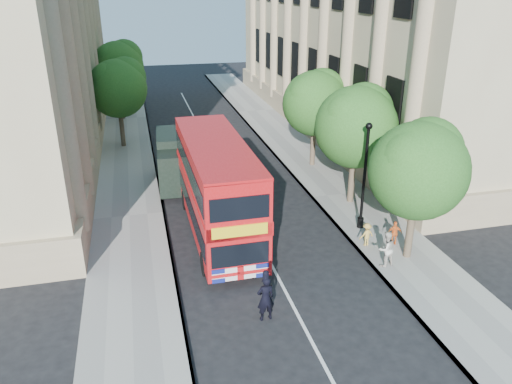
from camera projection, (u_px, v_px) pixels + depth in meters
ground at (301, 321)px, 17.54m from camera, size 120.00×120.00×0.00m
pavement_right at (342, 195)px, 27.73m from camera, size 3.50×80.00×0.12m
pavement_left at (130, 216)px, 25.19m from camera, size 3.50×80.00×0.12m
building_right at (375, 10)px, 38.53m from camera, size 12.00×38.00×18.00m
tree_right_near at (419, 165)px, 19.88m from camera, size 4.00×4.00×6.08m
tree_right_mid at (357, 122)px, 25.17m from camera, size 4.20×4.20×6.37m
tree_right_far at (315, 100)px, 30.59m from camera, size 4.00×4.00×6.15m
tree_left_far at (118, 85)px, 34.19m from camera, size 4.00×4.00×6.30m
tree_left_back at (118, 64)px, 41.24m from camera, size 4.20×4.20×6.65m
lamp_post at (364, 181)px, 23.03m from camera, size 0.32×0.32×5.16m
double_decker_bus at (217, 186)px, 22.63m from camera, size 2.66×9.63×4.43m
box_van at (177, 162)px, 28.58m from camera, size 2.41×5.35×3.00m
police_constable at (266, 298)px, 17.31m from camera, size 0.68×0.49×1.73m
woman_pedestrian at (386, 249)px, 20.46m from camera, size 0.86×0.74×1.54m
child_a at (395, 233)px, 22.19m from camera, size 0.71×0.43×1.12m
child_b at (367, 234)px, 22.12m from camera, size 0.75×0.51×1.08m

